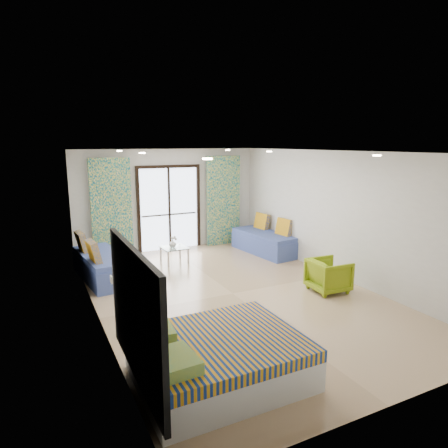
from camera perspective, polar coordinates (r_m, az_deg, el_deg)
name	(u,v)px	position (r m, az deg, el deg)	size (l,w,h in m)	color
floor	(233,294)	(7.82, 1.26, -9.90)	(5.00, 7.50, 0.01)	#A38361
ceiling	(233,152)	(7.28, 1.36, 10.29)	(5.00, 7.50, 0.01)	silver
wall_back	(169,200)	(10.85, -7.91, 3.45)	(5.00, 0.01, 2.70)	silver
wall_front	(400,291)	(4.58, 23.85, -8.76)	(5.00, 0.01, 2.70)	silver
wall_left	(94,239)	(6.68, -18.08, -2.09)	(0.01, 7.50, 2.70)	silver
wall_right	(337,215)	(8.85, 15.81, 1.29)	(0.01, 7.50, 2.70)	silver
balcony_door	(169,203)	(10.83, -7.85, 2.95)	(1.76, 0.08, 2.28)	black
balcony_rail	(169,214)	(10.89, -7.82, 1.35)	(1.52, 0.03, 0.04)	#595451
curtain_left	(112,209)	(10.31, -15.77, 2.14)	(1.00, 0.10, 2.50)	beige
curtain_right	(223,201)	(11.28, -0.10, 3.36)	(1.00, 0.10, 2.50)	beige
downlight_a	(207,159)	(4.87, -2.40, 9.30)	(0.12, 0.12, 0.02)	#FFE0B2
downlight_b	(377,155)	(6.53, 21.01, 9.13)	(0.12, 0.12, 0.02)	#FFE0B2
downlight_c	(142,153)	(7.71, -11.61, 9.91)	(0.12, 0.12, 0.02)	#FFE0B2
downlight_d	(269,151)	(8.85, 6.48, 10.26)	(0.12, 0.12, 0.02)	#FFE0B2
downlight_e	(119,151)	(9.65, -14.71, 10.06)	(0.12, 0.12, 0.02)	#FFE0B2
downlight_f	(228,150)	(10.59, 0.53, 10.53)	(0.12, 0.12, 0.02)	#FFE0B2
headboard	(135,315)	(4.49, -12.60, -12.52)	(0.06, 2.10, 1.50)	black
switch_plate	(111,280)	(5.63, -15.78, -7.65)	(0.02, 0.10, 0.10)	silver
bed	(218,358)	(5.13, -0.88, -18.61)	(1.97, 1.61, 0.68)	silver
daybed_left	(101,265)	(8.89, -17.11, -5.66)	(0.99, 2.06, 0.98)	#3D4E91
daybed_right	(265,241)	(10.59, 5.86, -2.49)	(0.98, 2.03, 0.97)	#3D4E91
coffee_table	(174,249)	(9.72, -7.13, -3.54)	(0.61, 0.61, 0.67)	silver
vase	(173,243)	(9.71, -7.36, -2.77)	(0.18, 0.18, 0.18)	white
armchair	(329,274)	(8.09, 14.73, -6.89)	(0.69, 0.64, 0.71)	#849E14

